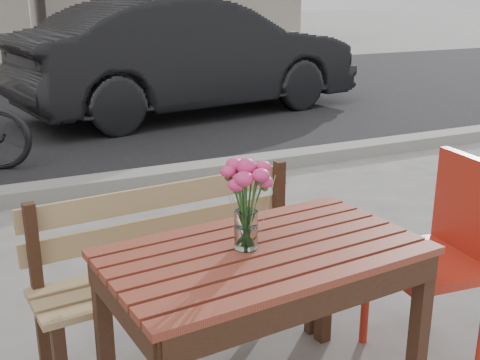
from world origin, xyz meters
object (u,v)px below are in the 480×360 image
object	(u,v)px
red_chair	(446,246)
parked_car	(190,56)
main_table	(264,277)
main_vase	(246,193)

from	to	relation	value
red_chair	parked_car	size ratio (longest dim) A/B	0.20
main_table	parked_car	size ratio (longest dim) A/B	0.26
main_table	main_vase	bearing A→B (deg)	148.54
main_vase	parked_car	world-z (taller)	parked_car
main_table	parked_car	xyz separation A→B (m)	(1.94, 5.75, 0.17)
red_chair	parked_car	world-z (taller)	parked_car
main_table	red_chair	distance (m)	0.91
main_table	red_chair	bearing A→B (deg)	-3.36
parked_car	main_vase	bearing A→B (deg)	151.29
parked_car	main_table	bearing A→B (deg)	151.90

